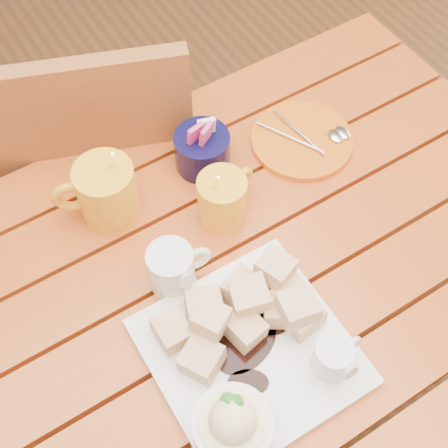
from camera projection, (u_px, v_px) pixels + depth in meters
ground at (228, 420)px, 1.60m from camera, size 5.00×5.00×0.00m
table at (231, 316)px, 1.06m from camera, size 1.20×0.79×0.75m
dessert_plate at (250, 357)px, 0.88m from camera, size 0.28×0.28×0.11m
coffee_mug_left at (105, 191)px, 1.00m from camera, size 0.13×0.10×0.16m
coffee_mug_right at (223, 198)px, 1.01m from camera, size 0.11×0.08×0.14m
cream_pitcher at (173, 268)px, 0.94m from camera, size 0.10×0.09×0.09m
sugar_caddy at (202, 150)px, 1.08m from camera, size 0.10×0.10×0.11m
orange_saucer at (303, 140)px, 1.13m from camera, size 0.18×0.18×0.02m
chair_far at (88, 174)px, 1.37m from camera, size 0.58×0.58×0.95m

